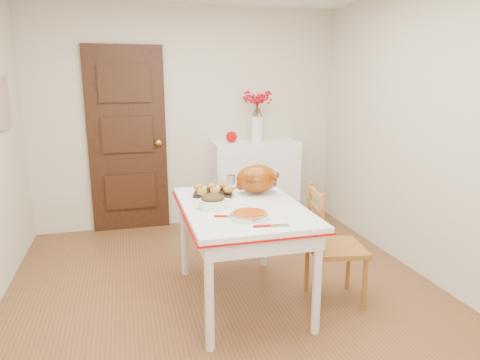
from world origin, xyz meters
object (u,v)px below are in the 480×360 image
object	(u,v)px
sideboard	(255,183)
kitchen_table	(242,253)
turkey_platter	(257,180)
pumpkin_pie	(249,214)
chair_oak	(336,245)

from	to	relation	value
sideboard	kitchen_table	size ratio (longest dim) A/B	0.76
turkey_platter	sideboard	bearing A→B (deg)	76.81
pumpkin_pie	sideboard	bearing A→B (deg)	72.02
sideboard	kitchen_table	xyz separation A→B (m)	(-0.64, -1.77, -0.10)
turkey_platter	kitchen_table	bearing A→B (deg)	-126.91
chair_oak	turkey_platter	bearing A→B (deg)	59.78
chair_oak	pumpkin_pie	size ratio (longest dim) A/B	3.53
kitchen_table	pumpkin_pie	distance (m)	0.52
chair_oak	pumpkin_pie	bearing A→B (deg)	108.48
sideboard	chair_oak	distance (m)	1.96
sideboard	chair_oak	xyz separation A→B (m)	(0.06, -1.96, -0.03)
sideboard	pumpkin_pie	xyz separation A→B (m)	(-0.68, -2.08, 0.31)
kitchen_table	pumpkin_pie	bearing A→B (deg)	-95.95
kitchen_table	turkey_platter	world-z (taller)	turkey_platter
sideboard	turkey_platter	world-z (taller)	turkey_platter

